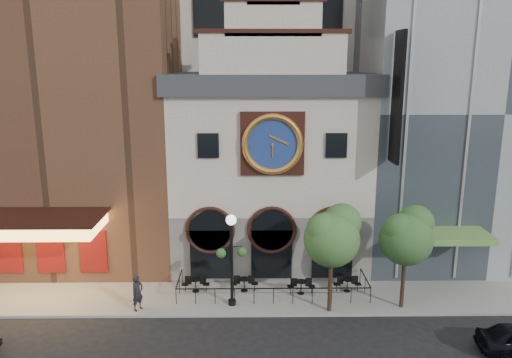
{
  "coord_description": "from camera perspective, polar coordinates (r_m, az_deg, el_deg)",
  "views": [
    {
      "loc": [
        -1.25,
        -23.72,
        13.07
      ],
      "look_at": [
        -0.89,
        6.0,
        6.02
      ],
      "focal_mm": 35.0,
      "sensor_mm": 36.0,
      "label": 1
    }
  ],
  "objects": [
    {
      "name": "sidewalk",
      "position": [
        29.29,
        1.88,
        -13.01
      ],
      "size": [
        44.0,
        5.0,
        0.15
      ],
      "primitive_type": "cube",
      "color": "gray",
      "rests_on": "ground"
    },
    {
      "name": "bistro_0",
      "position": [
        29.41,
        -6.91,
        -11.82
      ],
      "size": [
        1.58,
        0.68,
        0.9
      ],
      "color": "black",
      "rests_on": "sidewalk"
    },
    {
      "name": "retail_building",
      "position": [
        36.71,
        22.36,
        7.78
      ],
      "size": [
        14.0,
        14.4,
        20.0
      ],
      "color": "gray",
      "rests_on": "ground"
    },
    {
      "name": "lamppost",
      "position": [
        26.71,
        -2.82,
        -8.11
      ],
      "size": [
        1.62,
        0.71,
        5.11
      ],
      "rotation": [
        0.0,
        0.0,
        0.17
      ],
      "color": "black",
      "rests_on": "sidewalk"
    },
    {
      "name": "ground",
      "position": [
        27.11,
        2.12,
        -15.49
      ],
      "size": [
        120.0,
        120.0,
        0.0
      ],
      "primitive_type": "plane",
      "color": "black",
      "rests_on": "ground"
    },
    {
      "name": "bistro_3",
      "position": [
        29.7,
        10.39,
        -11.69
      ],
      "size": [
        1.58,
        0.68,
        0.9
      ],
      "color": "black",
      "rests_on": "sidewalk"
    },
    {
      "name": "bistro_1",
      "position": [
        29.28,
        -1.35,
        -11.84
      ],
      "size": [
        1.58,
        0.68,
        0.9
      ],
      "color": "black",
      "rests_on": "sidewalk"
    },
    {
      "name": "cafe_railing",
      "position": [
        29.06,
        1.89,
        -12.08
      ],
      "size": [
        10.6,
        2.6,
        0.9
      ],
      "primitive_type": null,
      "color": "black",
      "rests_on": "sidewalk"
    },
    {
      "name": "clock_building",
      "position": [
        32.21,
        1.55,
        1.9
      ],
      "size": [
        12.6,
        8.78,
        18.65
      ],
      "color": "#605E5B",
      "rests_on": "ground"
    },
    {
      "name": "tree_right",
      "position": [
        27.32,
        16.89,
        -6.09
      ],
      "size": [
        2.9,
        2.8,
        5.59
      ],
      "color": "#382619",
      "rests_on": "sidewalk"
    },
    {
      "name": "bistro_2",
      "position": [
        29.07,
        5.18,
        -12.09
      ],
      "size": [
        1.58,
        0.68,
        0.9
      ],
      "color": "black",
      "rests_on": "sidewalk"
    },
    {
      "name": "pedestrian",
      "position": [
        27.76,
        -13.39,
        -12.54
      ],
      "size": [
        0.8,
        0.85,
        1.95
      ],
      "primitive_type": "imported",
      "rotation": [
        0.0,
        0.0,
        0.93
      ],
      "color": "black",
      "rests_on": "sidewalk"
    },
    {
      "name": "theater_building",
      "position": [
        35.67,
        -20.37,
        11.78
      ],
      "size": [
        14.0,
        15.6,
        25.0
      ],
      "color": "brown",
      "rests_on": "ground"
    },
    {
      "name": "tree_left",
      "position": [
        26.01,
        8.77,
        -6.29
      ],
      "size": [
        3.01,
        2.9,
        5.8
      ],
      "color": "#382619",
      "rests_on": "sidewalk"
    }
  ]
}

